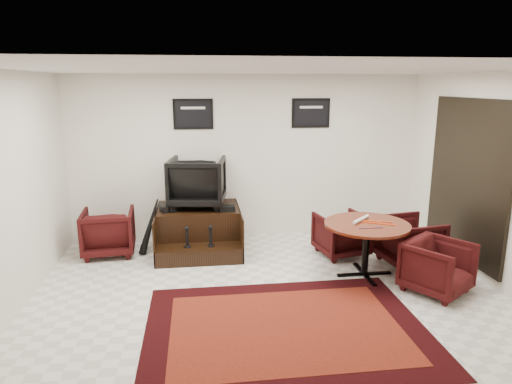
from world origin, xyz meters
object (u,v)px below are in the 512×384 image
(table_chair_window, at_px, (410,239))
(meeting_table, at_px, (367,230))
(shine_podium, at_px, (199,230))
(table_chair_corner, at_px, (438,265))
(shine_chair, at_px, (197,179))
(table_chair_back, at_px, (341,232))
(armchair_side, at_px, (108,230))

(table_chair_window, bearing_deg, meeting_table, 102.28)
(shine_podium, xyz_separation_m, table_chair_corner, (3.04, -2.02, 0.06))
(table_chair_window, distance_m, table_chair_corner, 0.94)
(meeting_table, height_order, table_chair_window, table_chair_window)
(shine_chair, relative_size, table_chair_back, 1.22)
(shine_podium, distance_m, table_chair_window, 3.30)
(meeting_table, distance_m, table_chair_corner, 1.01)
(meeting_table, bearing_deg, shine_chair, 146.43)
(armchair_side, height_order, table_chair_window, armchair_side)
(shine_podium, distance_m, table_chair_back, 2.29)
(shine_chair, distance_m, meeting_table, 2.81)
(meeting_table, distance_m, table_chair_window, 0.90)
(shine_podium, distance_m, shine_chair, 0.83)
(table_chair_window, bearing_deg, armchair_side, 68.68)
(shine_chair, relative_size, meeting_table, 0.76)
(shine_podium, height_order, table_chair_corner, table_chair_corner)
(shine_chair, xyz_separation_m, meeting_table, (2.31, -1.53, -0.46))
(armchair_side, bearing_deg, table_chair_corner, 151.95)
(shine_chair, distance_m, table_chair_window, 3.42)
(shine_podium, relative_size, table_chair_window, 1.72)
(armchair_side, relative_size, table_chair_back, 1.08)
(shine_podium, bearing_deg, table_chair_window, -19.24)
(armchair_side, relative_size, table_chair_corner, 1.06)
(shine_podium, bearing_deg, meeting_table, -31.08)
(meeting_table, xyz_separation_m, table_chair_window, (0.80, 0.30, -0.28))
(shine_chair, height_order, table_chair_corner, shine_chair)
(shine_chair, height_order, table_chair_back, shine_chair)
(shine_chair, xyz_separation_m, table_chair_back, (2.22, -0.70, -0.76))
(armchair_side, bearing_deg, shine_podium, 178.00)
(shine_podium, distance_m, armchair_side, 1.42)
(shine_chair, bearing_deg, meeting_table, 154.78)
(shine_podium, relative_size, armchair_side, 1.72)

